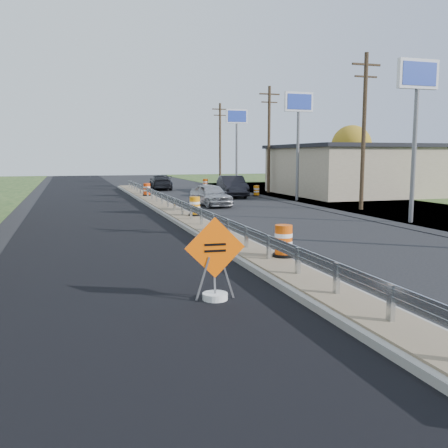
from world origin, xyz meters
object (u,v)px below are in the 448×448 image
object	(u,v)px
caution_sign	(215,279)
barrel_median_near	(283,241)
car_silver	(211,195)
barrel_median_mid	(195,207)
car_dark_mid	(232,186)
barrel_median_far	(147,190)
barrel_shoulder_far	(205,184)
barrel_shoulder_mid	(256,191)
car_dark_far	(161,182)

from	to	relation	value
caution_sign	barrel_median_near	xyz separation A→B (m)	(3.11, 3.13, 0.21)
caution_sign	car_silver	world-z (taller)	caution_sign
barrel_median_mid	car_dark_mid	size ratio (longest dim) A/B	0.19
caution_sign	barrel_median_far	xyz separation A→B (m)	(2.68, 28.18, 0.20)
barrel_median_mid	barrel_shoulder_far	world-z (taller)	barrel_median_mid
caution_sign	barrel_shoulder_mid	world-z (taller)	caution_sign
barrel_median_near	barrel_shoulder_mid	distance (m)	26.31
barrel_median_near	car_silver	bearing A→B (deg)	81.26
barrel_median_mid	barrel_shoulder_mid	size ratio (longest dim) A/B	1.13
car_silver	car_dark_mid	bearing A→B (deg)	54.72
barrel_median_far	barrel_shoulder_far	size ratio (longest dim) A/B	1.01
barrel_median_far	barrel_median_mid	bearing A→B (deg)	-88.38
car_silver	barrel_median_near	bearing A→B (deg)	-105.10
caution_sign	barrel_median_near	distance (m)	4.42
barrel_shoulder_far	car_dark_far	world-z (taller)	car_dark_far
car_silver	barrel_median_mid	bearing A→B (deg)	-118.68
barrel_median_far	car_dark_mid	size ratio (longest dim) A/B	0.19
barrel_shoulder_mid	car_dark_far	xyz separation A→B (m)	(-6.19, 10.22, 0.32)
barrel_median_mid	car_silver	size ratio (longest dim) A/B	0.23
barrel_median_near	car_dark_far	distance (m)	35.16
barrel_shoulder_mid	car_dark_far	size ratio (longest dim) A/B	0.17
barrel_shoulder_mid	car_dark_mid	size ratio (longest dim) A/B	0.17
barrel_median_mid	car_dark_far	xyz separation A→B (m)	(2.50, 23.92, 0.04)
barrel_median_far	car_dark_mid	world-z (taller)	car_dark_mid
caution_sign	barrel_median_near	size ratio (longest dim) A/B	1.97
barrel_shoulder_far	car_dark_far	xyz separation A→B (m)	(-4.77, -0.76, 0.28)
caution_sign	car_silver	xyz separation A→B (m)	(5.87, 21.08, 0.25)
barrel_median_near	barrel_median_far	bearing A→B (deg)	90.97
caution_sign	car_dark_mid	bearing A→B (deg)	74.89
barrel_median_near	caution_sign	bearing A→B (deg)	-134.83
barrel_median_near	barrel_shoulder_mid	world-z (taller)	barrel_median_near
barrel_median_near	car_dark_far	world-z (taller)	car_dark_far
car_silver	car_dark_mid	size ratio (longest dim) A/B	0.84
caution_sign	barrel_shoulder_far	bearing A→B (deg)	79.03
barrel_median_mid	car_dark_mid	distance (m)	14.95
barrel_shoulder_mid	car_dark_far	distance (m)	11.95
barrel_shoulder_far	barrel_median_mid	bearing A→B (deg)	-106.40
barrel_median_near	barrel_shoulder_mid	bearing A→B (deg)	70.81
barrel_shoulder_far	car_dark_mid	xyz separation A→B (m)	(-0.78, -11.20, 0.40)
barrel_median_far	barrel_shoulder_mid	bearing A→B (deg)	-1.25
caution_sign	car_dark_mid	xyz separation A→B (m)	(9.56, 27.75, 0.36)
barrel_median_near	barrel_median_far	xyz separation A→B (m)	(-0.43, 25.05, -0.01)
caution_sign	barrel_median_mid	size ratio (longest dim) A/B	1.97
caution_sign	barrel_shoulder_mid	distance (m)	30.35
barrel_shoulder_far	car_dark_mid	distance (m)	11.24
barrel_median_mid	barrel_shoulder_far	distance (m)	25.73
barrel_median_mid	car_dark_far	size ratio (longest dim) A/B	0.19
barrel_median_mid	barrel_shoulder_mid	world-z (taller)	barrel_median_mid
barrel_median_far	barrel_median_near	bearing A→B (deg)	-89.03
car_dark_mid	barrel_median_mid	bearing A→B (deg)	-108.24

